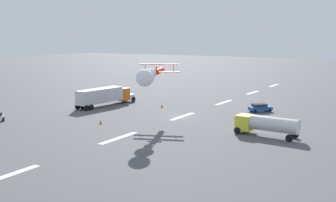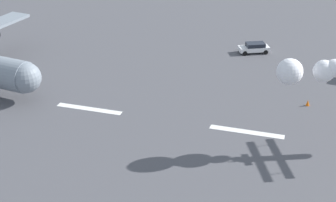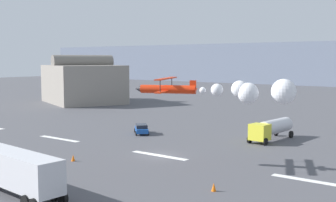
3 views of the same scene
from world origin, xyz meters
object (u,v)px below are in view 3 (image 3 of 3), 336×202
Objects in this scene: airport_staff_sedan at (141,129)px; traffic_cone_near at (73,158)px; traffic_cone_far at (214,187)px; stunt_biplane_red at (245,91)px; semi_truck_orange at (7,168)px; fuel_tanker_truck at (271,128)px.

airport_staff_sedan is 19.28m from traffic_cone_near.
airport_staff_sedan is at bearing 142.30° from traffic_cone_far.
semi_truck_orange is at bearing -123.04° from stunt_biplane_red.
semi_truck_orange reaches higher than traffic_cone_far.
fuel_tanker_truck is 19.53m from airport_staff_sedan.
airport_staff_sedan is at bearing 155.94° from stunt_biplane_red.
stunt_biplane_red is at bearing -75.66° from fuel_tanker_truck.
fuel_tanker_truck reaches higher than airport_staff_sedan.
airport_staff_sedan is 5.72× the size of traffic_cone_far.
stunt_biplane_red is 11.70m from traffic_cone_far.
airport_staff_sedan is (-22.58, 10.08, -7.41)m from stunt_biplane_red.
traffic_cone_far is at bearing -37.70° from airport_staff_sedan.
traffic_cone_near is (-17.01, -8.37, -7.84)m from stunt_biplane_red.
stunt_biplane_red is 18.71m from fuel_tanker_truck.
semi_truck_orange is at bearing -68.47° from traffic_cone_near.
traffic_cone_far is (24.11, -18.64, -0.44)m from airport_staff_sedan.
airport_staff_sedan is 30.48m from traffic_cone_far.
fuel_tanker_truck is (8.30, 36.45, -0.39)m from semi_truck_orange.
fuel_tanker_truck reaches higher than traffic_cone_near.
stunt_biplane_red is 21.43× the size of traffic_cone_far.
semi_truck_orange is 31.18m from airport_staff_sedan.
airport_staff_sedan is at bearing 108.60° from semi_truck_orange.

